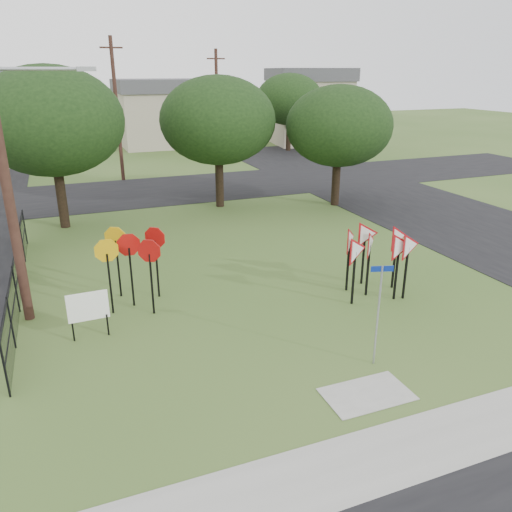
{
  "coord_description": "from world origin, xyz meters",
  "views": [
    {
      "loc": [
        -5.87,
        -10.39,
        6.96
      ],
      "look_at": [
        -0.61,
        3.0,
        1.6
      ],
      "focal_mm": 35.0,
      "sensor_mm": 36.0,
      "label": 1
    }
  ],
  "objects": [
    {
      "name": "utility_pole_main",
      "position": [
        -7.24,
        4.5,
        5.21
      ],
      "size": [
        3.55,
        0.33,
        10.0
      ],
      "color": "#40261D",
      "rests_on": "ground"
    },
    {
      "name": "curb_pad",
      "position": [
        0.0,
        -2.4,
        0.01
      ],
      "size": [
        2.0,
        1.2,
        0.02
      ],
      "primitive_type": "cube",
      "color": "gray",
      "rests_on": "ground"
    },
    {
      "name": "stop_sign_cluster",
      "position": [
        -4.18,
        4.29,
        1.78
      ],
      "size": [
        2.21,
        2.03,
        2.39
      ],
      "color": "black",
      "rests_on": "ground"
    },
    {
      "name": "planting_strip",
      "position": [
        0.0,
        -5.4,
        0.01
      ],
      "size": [
        30.0,
        0.8,
        0.02
      ],
      "primitive_type": "cube",
      "color": "#375620",
      "rests_on": "ground"
    },
    {
      "name": "tree_far_right",
      "position": [
        14.0,
        32.0,
        4.54
      ],
      "size": [
        6.0,
        6.0,
        6.8
      ],
      "color": "black",
      "rests_on": "ground"
    },
    {
      "name": "yield_sign_cluster",
      "position": [
        3.28,
        2.23,
        1.7
      ],
      "size": [
        2.9,
        1.75,
        2.31
      ],
      "color": "black",
      "rests_on": "ground"
    },
    {
      "name": "sidewalk",
      "position": [
        0.0,
        -4.2,
        0.01
      ],
      "size": [
        30.0,
        1.6,
        0.02
      ],
      "primitive_type": "cube",
      "color": "gray",
      "rests_on": "ground"
    },
    {
      "name": "street_right",
      "position": [
        12.0,
        10.0,
        0.01
      ],
      "size": [
        8.0,
        50.0,
        0.02
      ],
      "primitive_type": "cube",
      "color": "black",
      "rests_on": "ground"
    },
    {
      "name": "street_name_sign",
      "position": [
        0.88,
        -1.34,
        1.54
      ],
      "size": [
        0.53,
        0.17,
        2.65
      ],
      "color": "#9C9FA5",
      "rests_on": "ground"
    },
    {
      "name": "tree_near_right",
      "position": [
        8.0,
        13.0,
        4.22
      ],
      "size": [
        5.6,
        5.6,
        6.33
      ],
      "color": "black",
      "rests_on": "ground"
    },
    {
      "name": "tree_near_mid",
      "position": [
        2.0,
        15.0,
        4.54
      ],
      "size": [
        6.0,
        6.0,
        6.8
      ],
      "color": "black",
      "rests_on": "ground"
    },
    {
      "name": "info_board",
      "position": [
        -5.66,
        2.62,
        0.91
      ],
      "size": [
        1.1,
        0.07,
        1.37
      ],
      "color": "black",
      "rests_on": "ground"
    },
    {
      "name": "tree_near_left",
      "position": [
        -6.0,
        14.0,
        4.86
      ],
      "size": [
        6.4,
        6.4,
        7.27
      ],
      "color": "black",
      "rests_on": "ground"
    },
    {
      "name": "house_right",
      "position": [
        18.0,
        36.0,
        3.65
      ],
      "size": [
        8.3,
        8.3,
        7.2
      ],
      "color": "#B5A991",
      "rests_on": "ground"
    },
    {
      "name": "ground",
      "position": [
        0.0,
        0.0,
        0.0
      ],
      "size": [
        140.0,
        140.0,
        0.0
      ],
      "primitive_type": "plane",
      "color": "#375620"
    },
    {
      "name": "far_pole_b",
      "position": [
        6.0,
        28.0,
        4.35
      ],
      "size": [
        1.4,
        0.24,
        8.5
      ],
      "color": "#40261D",
      "rests_on": "ground"
    },
    {
      "name": "far_pole_a",
      "position": [
        -2.0,
        24.0,
        4.6
      ],
      "size": [
        1.4,
        0.24,
        9.0
      ],
      "color": "#40261D",
      "rests_on": "ground"
    },
    {
      "name": "fence_run",
      "position": [
        -7.6,
        6.25,
        0.78
      ],
      "size": [
        0.05,
        11.55,
        1.5
      ],
      "color": "black",
      "rests_on": "ground"
    },
    {
      "name": "house_mid",
      "position": [
        4.0,
        40.0,
        3.15
      ],
      "size": [
        8.4,
        8.4,
        6.2
      ],
      "color": "#B5A991",
      "rests_on": "ground"
    },
    {
      "name": "street_far",
      "position": [
        0.0,
        20.0,
        0.01
      ],
      "size": [
        60.0,
        8.0,
        0.02
      ],
      "primitive_type": "cube",
      "color": "black",
      "rests_on": "ground"
    }
  ]
}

